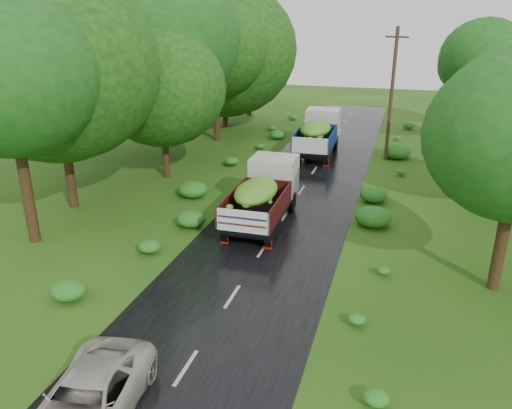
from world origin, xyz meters
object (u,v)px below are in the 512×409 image
at_px(car, 87,402).
at_px(utility_pole, 392,94).
at_px(truck_near, 264,192).
at_px(truck_far, 318,132).

height_order(car, utility_pole, utility_pole).
xyz_separation_m(truck_near, truck_far, (0.28, 13.10, 0.09)).
xyz_separation_m(truck_far, utility_pole, (4.77, -0.10, 2.86)).
relative_size(car, utility_pole, 0.53).
xyz_separation_m(truck_near, utility_pole, (5.05, 13.00, 2.95)).
bearing_deg(utility_pole, truck_far, -159.10).
bearing_deg(utility_pole, truck_near, -89.12).
relative_size(truck_far, car, 1.49).
bearing_deg(truck_near, truck_far, 87.81).
bearing_deg(truck_near, car, -93.52).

